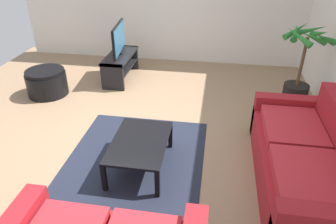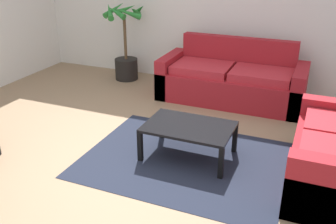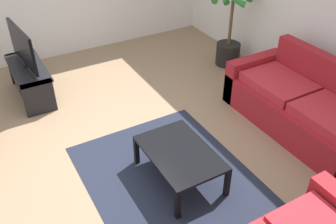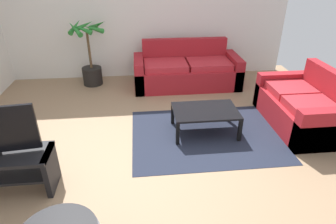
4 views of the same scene
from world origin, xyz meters
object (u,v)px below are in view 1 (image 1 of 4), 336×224
Objects in this scene: potted_palm at (299,75)px; ottoman at (47,82)px; couch_main at (305,164)px; coffee_table at (140,144)px; tv_stand at (121,63)px; tv at (119,39)px.

ottoman is at bearing -86.39° from potted_palm.
couch_main is at bearing 66.78° from ottoman.
coffee_table is 2.87m from potted_palm.
tv_stand is 0.83× the size of potted_palm.
tv_stand is 0.47m from tv.
tv_stand is 2.71m from coffee_table.
tv_stand is at bearing -100.84° from potted_palm.
potted_palm is (0.60, 3.11, 0.22)m from tv_stand.
tv_stand is at bearing -158.50° from coffee_table.
couch_main is at bearing 48.19° from tv.
potted_palm reaches higher than coffee_table.
tv is at bearing 128.54° from ottoman.
couch_main is 1.94× the size of tv_stand.
tv is 0.99× the size of coffee_table.
tv_stand is 1.15× the size of coffee_table.
potted_palm reaches higher than ottoman.
tv is (-2.54, -2.84, 0.49)m from couch_main.
coffee_table is at bearing -47.70° from potted_palm.
tv_stand is 3.18m from potted_palm.
tv_stand is (-2.54, -2.85, 0.02)m from couch_main.
ottoman is (0.86, -1.08, -0.10)m from tv_stand.
potted_palm is 1.95× the size of ottoman.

